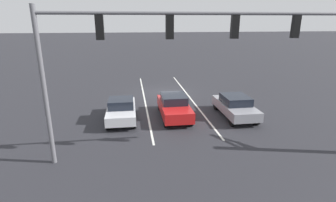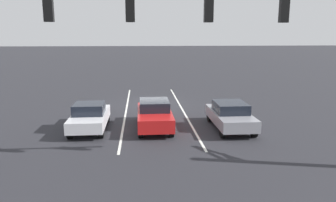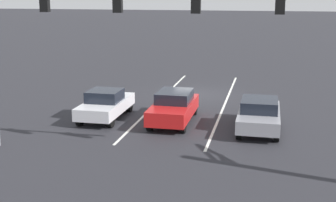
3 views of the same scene
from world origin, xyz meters
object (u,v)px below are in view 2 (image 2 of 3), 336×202
Objects in this scene: car_silver_rightlane_front at (90,117)px; traffic_signal_gantry at (112,25)px; car_red_midlane_front at (154,114)px; car_gray_leftlane_front at (230,115)px.

car_silver_rightlane_front is 6.78m from traffic_signal_gantry.
traffic_signal_gantry is (1.68, 4.86, 4.45)m from car_red_midlane_front.
car_silver_rightlane_front is at bearing 1.04° from car_red_midlane_front.
traffic_signal_gantry reaches higher than car_red_midlane_front.
car_gray_leftlane_front is at bearing 173.39° from car_red_midlane_front.
car_red_midlane_front reaches higher than car_gray_leftlane_front.
car_gray_leftlane_front is 8.43m from traffic_signal_gantry.
car_red_midlane_front is (3.96, -0.46, 0.01)m from car_gray_leftlane_front.
car_red_midlane_front is at bearing -109.05° from traffic_signal_gantry.
traffic_signal_gantry is (5.64, 4.41, 4.46)m from car_gray_leftlane_front.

